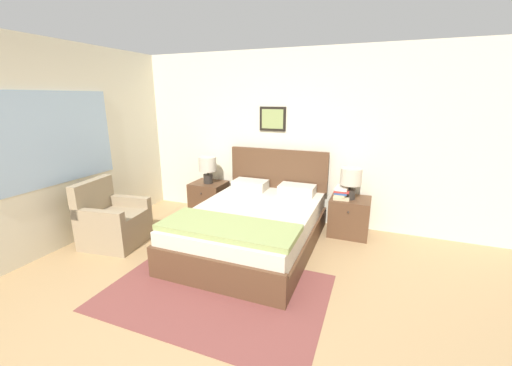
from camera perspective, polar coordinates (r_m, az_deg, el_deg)
name	(u,v)px	position (r m, az deg, el deg)	size (l,w,h in m)	color
ground_plane	(184,323)	(3.08, -12.92, -23.54)	(16.00, 16.00, 0.00)	tan
wall_back	(280,138)	(4.95, 4.45, 8.23)	(7.02, 0.09, 2.60)	beige
wall_left	(92,142)	(5.03, -27.60, 6.70)	(0.08, 5.13, 2.60)	beige
area_rug_main	(216,292)	(3.40, -7.31, -19.03)	(2.19, 1.49, 0.01)	brown
bed	(253,225)	(4.15, -0.53, -7.68)	(1.56, 2.20, 1.14)	brown
armchair	(112,223)	(4.63, -24.65, -6.55)	(0.79, 0.77, 0.86)	#998466
nightstand_near_window	(209,198)	(5.34, -8.53, -2.72)	(0.54, 0.50, 0.54)	brown
nightstand_by_door	(349,216)	(4.69, 16.59, -5.84)	(0.54, 0.50, 0.54)	brown
table_lamp_near_window	(208,166)	(5.16, -8.78, 3.02)	(0.29, 0.29, 0.44)	#2D2823
table_lamp_by_door	(351,179)	(4.50, 16.86, 0.66)	(0.29, 0.29, 0.44)	#2D2823
book_thick_bottom	(341,197)	(4.56, 15.28, -2.46)	(0.23, 0.26, 0.04)	beige
book_hardcover_middle	(342,194)	(4.54, 15.31, -1.99)	(0.19, 0.26, 0.03)	beige
book_novel_upper	(342,192)	(4.53, 15.34, -1.61)	(0.19, 0.25, 0.03)	#335693
book_slim_near_top	(342,190)	(4.53, 15.37, -1.28)	(0.21, 0.24, 0.03)	#B7332D
book_paperback_top	(342,188)	(4.52, 15.40, -0.88)	(0.19, 0.26, 0.04)	silver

